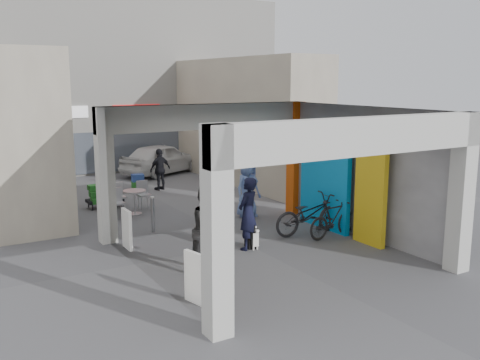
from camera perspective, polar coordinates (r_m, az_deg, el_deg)
ground at (r=13.83m, az=0.70°, el=-6.85°), size 90.00×90.00×0.00m
arcade_canopy at (r=12.94m, az=4.66°, el=2.36°), size 6.40×6.45×6.40m
far_building at (r=26.17m, az=-15.73°, el=9.92°), size 18.00×4.08×8.00m
plaza_bldg_left at (r=18.97m, az=-23.48°, el=4.77°), size 2.00×9.00×5.00m
plaza_bldg_right at (r=22.00m, az=0.53°, el=6.35°), size 2.00×9.00×5.00m
bollard_left at (r=14.96m, az=-9.29°, el=-3.68°), size 0.09×0.09×0.99m
bollard_center at (r=15.71m, az=-3.42°, el=-3.16°), size 0.09×0.09×0.82m
bollard_right at (r=16.59m, az=0.70°, el=-2.39°), size 0.09×0.09×0.83m
advert_board_near at (r=10.23m, az=-4.80°, el=-10.33°), size 0.21×0.55×1.00m
advert_board_far at (r=13.64m, az=-11.95°, el=-5.13°), size 0.10×0.55×1.00m
cafe_set at (r=17.30m, az=-11.85°, el=-2.38°), size 1.51×1.22×0.91m
produce_stand at (r=18.20m, az=-14.23°, el=-1.91°), size 1.15×0.62×0.76m
crate_stack at (r=21.05m, az=-10.84°, el=-0.14°), size 0.50×0.42×0.56m
border_collie at (r=13.41m, az=1.37°, el=-6.26°), size 0.24×0.47×0.65m
man_with_dog at (r=13.21m, az=0.85°, el=-3.60°), size 0.79×0.70×1.82m
man_back_turned at (r=11.66m, az=-3.35°, el=-5.29°), size 1.17×1.09×1.93m
man_elderly at (r=16.30m, az=0.83°, el=-0.88°), size 0.97×0.73×1.80m
man_crates at (r=20.57m, az=-8.52°, el=1.13°), size 1.00×0.64×1.59m
bicycle_front at (r=14.69m, az=7.34°, el=-3.65°), size 2.13×0.84×1.10m
bicycle_rear at (r=14.49m, az=9.90°, el=-4.12°), size 1.72×0.64×1.01m
white_van at (r=24.07m, az=-8.33°, el=2.28°), size 4.39×3.15×1.39m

